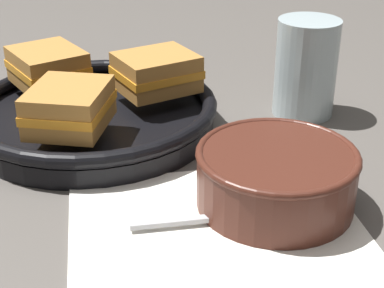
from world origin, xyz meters
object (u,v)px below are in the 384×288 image
(sandwich_near_left, at_px, (48,67))
(drinking_glass, at_px, (306,68))
(spoon, at_px, (258,214))
(sandwich_far_left, at_px, (154,72))
(skillet, at_px, (94,114))
(sandwich_near_right, at_px, (69,107))
(soup_bowl, at_px, (276,175))

(sandwich_near_left, distance_m, drinking_glass, 0.33)
(spoon, distance_m, sandwich_far_left, 0.26)
(skillet, xyz_separation_m, sandwich_near_right, (-0.03, -0.07, 0.04))
(sandwich_near_right, bearing_deg, soup_bowl, -36.88)
(soup_bowl, height_order, sandwich_far_left, sandwich_far_left)
(skillet, distance_m, sandwich_far_left, 0.09)
(sandwich_far_left, bearing_deg, sandwich_near_left, 158.75)
(soup_bowl, relative_size, sandwich_far_left, 1.37)
(sandwich_near_left, bearing_deg, soup_bowl, -53.09)
(spoon, relative_size, sandwich_near_left, 1.46)
(spoon, xyz_separation_m, sandwich_far_left, (-0.05, 0.25, 0.06))
(soup_bowl, bearing_deg, sandwich_near_left, 126.91)
(soup_bowl, bearing_deg, sandwich_near_right, 143.12)
(sandwich_near_left, height_order, sandwich_near_right, same)
(sandwich_near_right, distance_m, drinking_glass, 0.31)
(skillet, bearing_deg, soup_bowl, -53.64)
(soup_bowl, height_order, skillet, soup_bowl)
(soup_bowl, distance_m, sandwich_near_left, 0.35)
(sandwich_near_left, height_order, drinking_glass, drinking_glass)
(skillet, relative_size, sandwich_near_right, 2.59)
(spoon, bearing_deg, drinking_glass, 61.76)
(skillet, height_order, sandwich_near_right, sandwich_near_right)
(drinking_glass, bearing_deg, sandwich_near_right, -167.92)
(spoon, xyz_separation_m, skillet, (-0.13, 0.24, 0.01))
(skillet, xyz_separation_m, drinking_glass, (0.27, -0.01, 0.04))
(spoon, distance_m, sandwich_near_right, 0.24)
(sandwich_near_right, xyz_separation_m, sandwich_far_left, (0.11, 0.09, 0.00))
(sandwich_near_left, xyz_separation_m, sandwich_far_left, (0.13, -0.05, 0.00))
(spoon, distance_m, skillet, 0.27)
(soup_bowl, xyz_separation_m, drinking_glass, (0.12, 0.21, 0.03))
(sandwich_near_left, xyz_separation_m, sandwich_near_right, (0.02, -0.14, 0.00))
(skillet, distance_m, sandwich_near_left, 0.09)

